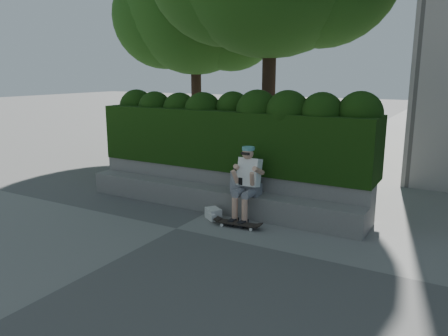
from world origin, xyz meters
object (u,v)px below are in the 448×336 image
Objects in this scene: backpack_plaid at (238,182)px; backpack_ground at (213,214)px; skateboard at (238,224)px; person at (248,180)px.

backpack_plaid reaches higher than backpack_ground.
skateboard is 0.64m from backpack_ground.
person is 0.91m from backpack_ground.
backpack_plaid is 1.38× the size of backpack_ground.
person reaches higher than skateboard.
backpack_plaid is 0.75m from backpack_ground.
skateboard is at bearing -83.84° from person.
backpack_plaid reaches higher than skateboard.
backpack_ground reaches higher than skateboard.
person reaches higher than backpack_plaid.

